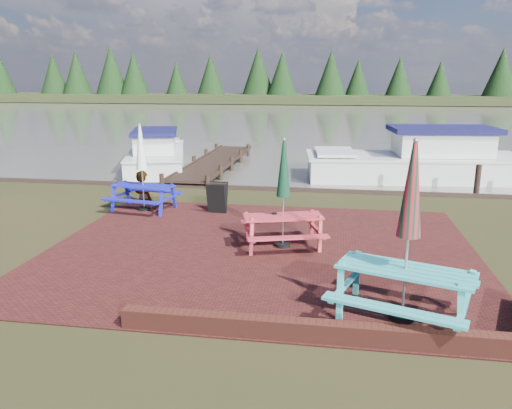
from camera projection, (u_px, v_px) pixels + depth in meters
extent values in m
plane|color=black|center=(253.00, 268.00, 9.65)|extent=(120.00, 120.00, 0.00)
cube|color=#361311|center=(261.00, 250.00, 10.60)|extent=(9.00, 7.50, 0.02)
cube|color=#4C1E16|center=(329.00, 333.00, 6.90)|extent=(6.00, 0.22, 0.30)
cube|color=#45433B|center=(319.00, 118.00, 45.06)|extent=(120.00, 60.00, 0.02)
cube|color=black|center=(326.00, 99.00, 72.68)|extent=(120.00, 10.00, 1.20)
cube|color=teal|center=(405.00, 270.00, 7.38)|extent=(2.11, 1.37, 0.04)
cube|color=teal|center=(392.00, 310.00, 6.83)|extent=(1.94, 0.90, 0.04)
cube|color=teal|center=(414.00, 273.00, 8.09)|extent=(1.94, 0.90, 0.04)
cube|color=teal|center=(349.00, 284.00, 7.87)|extent=(0.65, 1.63, 0.81)
cube|color=teal|center=(464.00, 307.00, 7.09)|extent=(0.65, 1.63, 0.81)
cylinder|color=black|center=(402.00, 317.00, 7.57)|extent=(0.39, 0.39, 0.11)
cylinder|color=#B2B2B7|center=(408.00, 234.00, 7.24)|extent=(0.04, 0.04, 2.73)
cone|color=maroon|center=(412.00, 190.00, 7.08)|extent=(0.35, 0.35, 1.36)
cube|color=#B02D39|center=(283.00, 217.00, 10.65)|extent=(1.79, 1.11, 0.04)
cube|color=#B02D39|center=(289.00, 238.00, 10.11)|extent=(1.67, 0.70, 0.04)
cube|color=#B02D39|center=(278.00, 221.00, 11.32)|extent=(1.67, 0.70, 0.04)
cube|color=#B02D39|center=(249.00, 233.00, 10.64)|extent=(0.49, 1.41, 0.69)
cube|color=#B02D39|center=(316.00, 231.00, 10.83)|extent=(0.49, 1.41, 0.69)
cylinder|color=black|center=(283.00, 245.00, 10.81)|extent=(0.34, 0.34, 0.09)
cylinder|color=#B2B2B7|center=(283.00, 195.00, 10.53)|extent=(0.03, 0.03, 2.33)
cone|color=#0D311E|center=(284.00, 169.00, 10.39)|extent=(0.30, 0.30, 1.17)
cube|color=#1618A7|center=(143.00, 186.00, 13.62)|extent=(1.79, 0.93, 0.04)
cube|color=#1618A7|center=(131.00, 201.00, 13.09)|extent=(1.71, 0.50, 0.04)
cube|color=#1618A7|center=(155.00, 191.00, 14.27)|extent=(1.71, 0.50, 0.04)
cube|color=#1618A7|center=(121.00, 196.00, 13.93)|extent=(0.32, 1.47, 0.70)
cube|color=#1618A7|center=(168.00, 200.00, 13.48)|extent=(0.32, 1.47, 0.70)
cylinder|color=black|center=(144.00, 209.00, 13.78)|extent=(0.34, 0.34, 0.09)
cylinder|color=#B2B2B7|center=(142.00, 168.00, 13.50)|extent=(0.03, 0.03, 2.36)
cone|color=white|center=(141.00, 148.00, 13.36)|extent=(0.30, 0.30, 1.18)
cube|color=black|center=(216.00, 199.00, 13.30)|extent=(0.53, 0.24, 0.83)
cube|color=black|center=(218.00, 197.00, 13.56)|extent=(0.53, 0.24, 0.83)
cube|color=black|center=(217.00, 183.00, 13.33)|extent=(0.52, 0.08, 0.03)
cube|color=black|center=(216.00, 161.00, 21.15)|extent=(1.60, 9.00, 0.06)
cube|color=black|center=(198.00, 160.00, 21.26)|extent=(0.08, 9.00, 0.08)
cube|color=black|center=(233.00, 160.00, 21.03)|extent=(0.08, 9.00, 0.08)
cylinder|color=black|center=(162.00, 188.00, 17.02)|extent=(0.16, 0.16, 1.00)
cylinder|color=black|center=(208.00, 190.00, 16.78)|extent=(0.16, 0.16, 1.00)
cube|color=silver|center=(157.00, 161.00, 21.33)|extent=(3.88, 6.66, 0.90)
cube|color=silver|center=(157.00, 150.00, 21.21)|extent=(3.96, 6.79, 0.07)
cube|color=silver|center=(155.00, 142.00, 20.38)|extent=(2.25, 2.98, 0.76)
cube|color=#11103E|center=(155.00, 132.00, 20.27)|extent=(2.53, 3.39, 0.16)
cube|color=silver|center=(160.00, 140.00, 23.48)|extent=(2.08, 1.61, 0.09)
cube|color=silver|center=(414.00, 170.00, 18.91)|extent=(8.12, 3.47, 1.05)
cube|color=silver|center=(415.00, 156.00, 18.77)|extent=(8.28, 3.54, 0.08)
cube|color=silver|center=(442.00, 143.00, 18.59)|extent=(3.49, 2.28, 0.89)
cube|color=#11103E|center=(443.00, 129.00, 18.47)|extent=(3.98, 2.54, 0.19)
cube|color=silver|center=(335.00, 152.00, 18.92)|extent=(1.63, 2.45, 0.11)
imported|color=gray|center=(142.00, 171.00, 14.53)|extent=(0.79, 0.68, 1.84)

